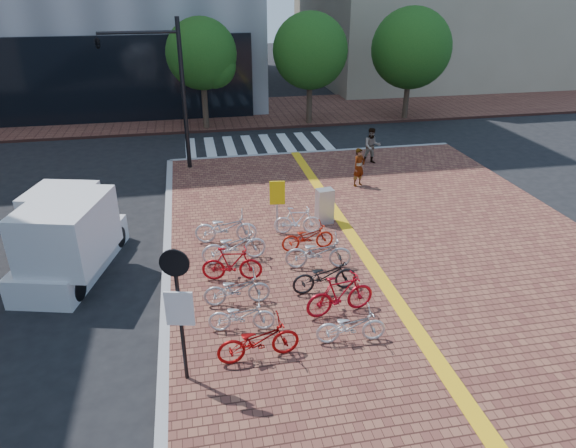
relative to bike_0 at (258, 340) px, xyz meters
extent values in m
plane|color=black|center=(1.89, 2.57, -0.64)|extent=(120.00, 120.00, 0.00)
cube|color=brown|center=(4.89, -2.43, -0.57)|extent=(14.00, 34.00, 0.15)
cube|color=gold|center=(3.89, -2.43, -0.48)|extent=(0.40, 34.00, 0.01)
cube|color=gray|center=(4.89, 14.57, -0.56)|extent=(14.00, 0.25, 0.15)
cube|color=brown|center=(1.89, 23.57, -0.57)|extent=(70.00, 8.00, 0.15)
cube|color=silver|center=(-1.11, 16.57, -0.63)|extent=(0.50, 4.00, 0.01)
cube|color=silver|center=(-0.11, 16.57, -0.63)|extent=(0.50, 4.00, 0.01)
cube|color=silver|center=(0.89, 16.57, -0.63)|extent=(0.50, 4.00, 0.01)
cube|color=silver|center=(1.89, 16.57, -0.63)|extent=(0.50, 4.00, 0.01)
cube|color=silver|center=(2.89, 16.57, -0.63)|extent=(0.50, 4.00, 0.01)
cube|color=silver|center=(3.89, 16.57, -0.63)|extent=(0.50, 4.00, 0.01)
cube|color=silver|center=(4.89, 16.57, -0.63)|extent=(0.50, 4.00, 0.01)
cube|color=silver|center=(5.89, 16.57, -0.63)|extent=(0.50, 4.00, 0.01)
cylinder|color=#38281E|center=(-0.11, 20.07, 0.81)|extent=(0.32, 0.32, 2.60)
sphere|color=#194714|center=(-0.11, 20.07, 3.56)|extent=(3.80, 3.80, 3.80)
sphere|color=#194714|center=(0.49, 19.77, 2.96)|extent=(2.40, 2.40, 2.40)
cylinder|color=#38281E|center=(5.89, 20.07, 0.81)|extent=(0.32, 0.32, 2.60)
sphere|color=#194714|center=(5.89, 20.07, 3.56)|extent=(4.20, 4.20, 4.20)
sphere|color=#194714|center=(6.49, 19.77, 2.96)|extent=(2.40, 2.40, 2.40)
cylinder|color=#38281E|center=(11.89, 20.07, 0.81)|extent=(0.32, 0.32, 2.60)
sphere|color=#194714|center=(11.89, 20.07, 3.56)|extent=(4.60, 4.60, 4.60)
sphere|color=#194714|center=(12.49, 19.77, 2.96)|extent=(2.40, 2.40, 2.40)
imported|color=#9E0B0B|center=(0.00, 0.00, 0.00)|extent=(1.92, 0.82, 0.98)
imported|color=silver|center=(-0.25, 1.09, -0.07)|extent=(1.66, 0.76, 0.84)
imported|color=#A3A3A8|center=(-0.24, 2.23, -0.04)|extent=(1.74, 0.64, 0.91)
imported|color=#AA0C13|center=(-0.25, 3.43, 0.02)|extent=(1.75, 0.76, 1.02)
imported|color=silver|center=(-0.09, 4.50, 0.02)|extent=(2.03, 0.92, 1.03)
imported|color=silver|center=(-0.22, 5.76, 0.03)|extent=(2.06, 0.95, 1.04)
imported|color=silver|center=(2.19, 0.18, -0.06)|extent=(1.68, 0.69, 0.86)
imported|color=#A70B1A|center=(2.26, 1.31, 0.06)|extent=(1.89, 0.80, 1.10)
imported|color=black|center=(2.15, 2.38, -0.02)|extent=(1.84, 0.73, 0.95)
imported|color=#AFAFB4|center=(2.28, 3.62, 0.02)|extent=(2.02, 0.97, 1.02)
imported|color=#B01B0C|center=(2.24, 4.78, -0.05)|extent=(1.70, 0.69, 0.88)
imported|color=white|center=(2.16, 5.93, -0.02)|extent=(1.62, 0.67, 0.94)
imported|color=gray|center=(5.53, 9.75, 0.30)|extent=(0.68, 0.60, 1.57)
imported|color=#525668|center=(6.99, 12.33, 0.33)|extent=(0.88, 0.73, 1.65)
cube|color=#B3B2B7|center=(3.26, 6.60, 0.12)|extent=(0.61, 0.48, 1.23)
cylinder|color=#B7B7BC|center=(1.51, 6.14, 0.41)|extent=(0.08, 0.08, 1.80)
cube|color=yellow|center=(1.51, 6.09, 0.96)|extent=(0.50, 0.11, 0.80)
cylinder|color=black|center=(-1.60, -0.33, 1.07)|extent=(0.10, 0.10, 3.12)
cylinder|color=black|center=(-1.60, -0.39, 2.37)|extent=(0.58, 0.17, 0.58)
cube|color=silver|center=(-1.60, -0.39, 1.33)|extent=(0.57, 0.17, 0.78)
cylinder|color=black|center=(-1.21, 13.41, 2.68)|extent=(0.19, 0.19, 6.34)
cylinder|color=black|center=(-2.79, 13.41, 5.26)|extent=(3.17, 0.13, 0.13)
imported|color=black|center=(-4.38, 13.41, 4.95)|extent=(0.28, 1.31, 0.53)
cube|color=silver|center=(-4.80, 5.15, -0.21)|extent=(2.86, 4.62, 0.86)
cube|color=silver|center=(-4.49, 6.35, 0.84)|extent=(2.22, 2.22, 1.24)
cube|color=silver|center=(-5.00, 4.41, 0.98)|extent=(2.54, 3.08, 1.72)
cylinder|color=black|center=(-5.20, 6.84, -0.31)|extent=(0.38, 0.70, 0.67)
cylinder|color=black|center=(-5.98, 3.88, -0.31)|extent=(0.38, 0.70, 0.67)
cylinder|color=black|center=(-3.63, 6.42, -0.31)|extent=(0.38, 0.70, 0.67)
cylinder|color=black|center=(-4.41, 3.46, -0.31)|extent=(0.38, 0.70, 0.67)
camera|label=1|loc=(-1.12, -9.04, 7.21)|focal=32.00mm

